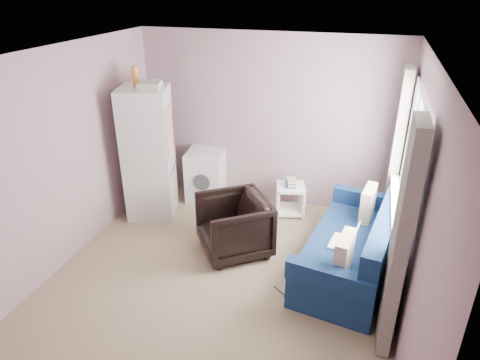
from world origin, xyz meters
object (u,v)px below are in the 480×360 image
object	(u,v)px
armchair	(234,223)
sofa	(355,249)
washing_machine	(206,174)
side_table	(290,197)
fridge	(149,153)

from	to	relation	value
armchair	sofa	size ratio (longest dim) A/B	0.40
washing_machine	side_table	world-z (taller)	washing_machine
fridge	armchair	bearing A→B (deg)	-39.55
side_table	sofa	xyz separation A→B (m)	(0.98, -1.15, 0.06)
sofa	armchair	bearing A→B (deg)	-170.48
armchair	side_table	xyz separation A→B (m)	(0.48, 1.16, -0.15)
side_table	sofa	world-z (taller)	sofa
armchair	washing_machine	bearing A→B (deg)	177.91
armchair	side_table	size ratio (longest dim) A/B	1.49
armchair	sofa	world-z (taller)	sofa
fridge	side_table	distance (m)	2.11
washing_machine	sofa	distance (m)	2.64
armchair	sofa	distance (m)	1.46
fridge	side_table	world-z (taller)	fridge
armchair	fridge	size ratio (longest dim) A/B	0.39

